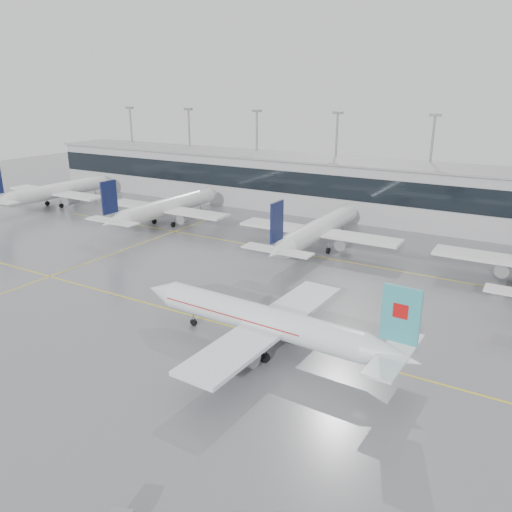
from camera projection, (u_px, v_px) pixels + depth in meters
The scene contains 12 objects.
ground at pixel (207, 320), 62.51m from camera, with size 320.00×320.00×0.00m, color slate.
taxi_line_main at pixel (207, 320), 62.51m from camera, with size 120.00×0.25×0.01m, color yellow.
taxi_line_north at pixel (309, 255), 86.98m from camera, with size 120.00×0.25×0.01m, color yellow.
taxi_line_cross at pixel (121, 251), 89.26m from camera, with size 0.25×60.00×0.01m, color yellow.
terminal at pixel (370, 191), 111.18m from camera, with size 180.00×15.00×12.00m, color #A4A4A8.
terminal_glass at pixel (359, 190), 104.54m from camera, with size 180.00×0.20×5.00m, color black.
terminal_roof at pixel (372, 163), 109.21m from camera, with size 182.00×16.00×0.40m, color gray.
light_masts at pixel (381, 155), 113.74m from camera, with size 156.40×1.00×22.60m.
air_canada_jet at pixel (268, 322), 54.44m from camera, with size 34.40×26.93×10.58m.
parked_jet_a at pixel (57, 191), 122.69m from camera, with size 29.64×36.96×11.72m.
parked_jet_b at pixel (166, 207), 105.75m from camera, with size 29.64×36.96×11.72m.
parked_jet_c at pixel (318, 230), 88.81m from camera, with size 29.64×36.96×11.72m.
Camera 1 is at (34.22, -45.67, 27.42)m, focal length 35.00 mm.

